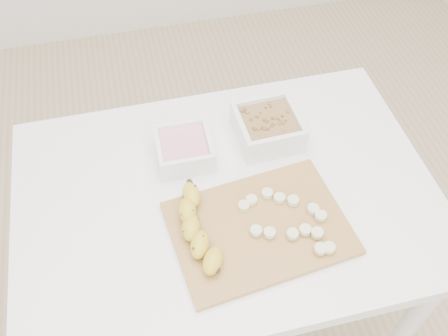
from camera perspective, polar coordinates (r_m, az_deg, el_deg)
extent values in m
plane|color=#C6AD89|center=(1.85, 0.23, -16.63)|extent=(3.50, 3.50, 0.00)
cube|color=white|center=(1.20, 0.34, -3.47)|extent=(1.00, 0.70, 0.04)
cylinder|color=white|center=(1.54, 20.00, -16.89)|extent=(0.05, 0.05, 0.71)
cylinder|color=white|center=(1.69, -16.94, -5.71)|extent=(0.05, 0.05, 0.71)
cylinder|color=white|center=(1.77, 11.94, -0.20)|extent=(0.05, 0.05, 0.71)
cube|color=white|center=(1.24, -4.56, 2.18)|extent=(0.14, 0.14, 0.06)
cube|color=pink|center=(1.23, -4.57, 2.26)|extent=(0.12, 0.12, 0.04)
cube|color=white|center=(1.28, 5.04, 4.68)|extent=(0.16, 0.16, 0.07)
cube|color=brown|center=(1.28, 5.05, 4.78)|extent=(0.14, 0.14, 0.04)
cube|color=#A87F40|center=(1.13, 4.05, -6.84)|extent=(0.41, 0.32, 0.01)
cylinder|color=beige|center=(1.14, 2.28, -4.36)|extent=(0.03, 0.03, 0.01)
cylinder|color=beige|center=(1.15, 3.15, -3.69)|extent=(0.03, 0.03, 0.01)
cylinder|color=beige|center=(1.16, 4.95, -2.91)|extent=(0.03, 0.03, 0.01)
cylinder|color=beige|center=(1.16, 6.35, -3.44)|extent=(0.03, 0.03, 0.01)
cylinder|color=beige|center=(1.16, 7.89, -3.72)|extent=(0.03, 0.03, 0.01)
cylinder|color=beige|center=(1.15, 10.14, -4.64)|extent=(0.03, 0.03, 0.01)
cylinder|color=beige|center=(1.14, 10.99, -5.39)|extent=(0.03, 0.03, 0.01)
cylinder|color=beige|center=(1.10, 3.69, -7.19)|extent=(0.03, 0.03, 0.01)
cylinder|color=beige|center=(1.10, 5.24, -7.38)|extent=(0.03, 0.03, 0.01)
cylinder|color=beige|center=(1.11, 7.85, -7.49)|extent=(0.03, 0.03, 0.01)
cylinder|color=beige|center=(1.12, 9.25, -7.00)|extent=(0.03, 0.03, 0.01)
cylinder|color=beige|center=(1.11, 10.60, -7.33)|extent=(0.03, 0.03, 0.01)
cylinder|color=beige|center=(1.10, 11.90, -8.91)|extent=(0.03, 0.03, 0.01)
cylinder|color=beige|center=(1.09, 10.94, -9.07)|extent=(0.03, 0.03, 0.01)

